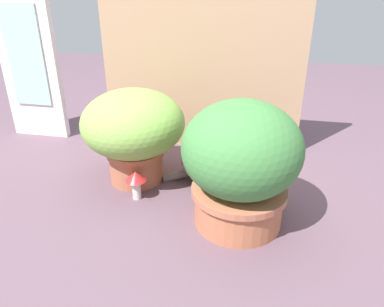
{
  "coord_description": "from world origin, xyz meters",
  "views": [
    {
      "loc": [
        0.42,
        -1.21,
        0.8
      ],
      "look_at": [
        0.15,
        0.07,
        0.18
      ],
      "focal_mm": 33.36,
      "sensor_mm": 36.0,
      "label": 1
    }
  ],
  "objects_px": {
    "leafy_planter": "(241,162)",
    "mushroom_ornament_red": "(136,180)",
    "grass_planter": "(134,129)",
    "cat": "(214,155)",
    "mushroom_ornament_pink": "(128,172)"
  },
  "relations": [
    {
      "from": "leafy_planter",
      "to": "mushroom_ornament_red",
      "type": "xyz_separation_m",
      "value": [
        -0.42,
        0.07,
        -0.16
      ]
    },
    {
      "from": "grass_planter",
      "to": "mushroom_ornament_red",
      "type": "bearing_deg",
      "value": -70.62
    },
    {
      "from": "grass_planter",
      "to": "mushroom_ornament_red",
      "type": "height_order",
      "value": "grass_planter"
    },
    {
      "from": "leafy_planter",
      "to": "mushroom_ornament_red",
      "type": "relative_size",
      "value": 3.76
    },
    {
      "from": "leafy_planter",
      "to": "mushroom_ornament_red",
      "type": "height_order",
      "value": "leafy_planter"
    },
    {
      "from": "cat",
      "to": "mushroom_ornament_pink",
      "type": "xyz_separation_m",
      "value": [
        -0.35,
        -0.14,
        -0.05
      ]
    },
    {
      "from": "grass_planter",
      "to": "leafy_planter",
      "type": "xyz_separation_m",
      "value": [
        0.47,
        -0.23,
        0.0
      ]
    },
    {
      "from": "grass_planter",
      "to": "mushroom_ornament_pink",
      "type": "height_order",
      "value": "grass_planter"
    },
    {
      "from": "grass_planter",
      "to": "mushroom_ornament_pink",
      "type": "xyz_separation_m",
      "value": [
        -0.01,
        -0.07,
        -0.17
      ]
    },
    {
      "from": "leafy_planter",
      "to": "mushroom_ornament_red",
      "type": "bearing_deg",
      "value": 170.07
    },
    {
      "from": "grass_planter",
      "to": "cat",
      "type": "height_order",
      "value": "grass_planter"
    },
    {
      "from": "grass_planter",
      "to": "mushroom_ornament_pink",
      "type": "relative_size",
      "value": 4.52
    },
    {
      "from": "grass_planter",
      "to": "mushroom_ornament_pink",
      "type": "bearing_deg",
      "value": -98.92
    },
    {
      "from": "mushroom_ornament_red",
      "to": "grass_planter",
      "type": "bearing_deg",
      "value": 109.38
    },
    {
      "from": "mushroom_ornament_pink",
      "to": "leafy_planter",
      "type": "bearing_deg",
      "value": -17.78
    }
  ]
}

